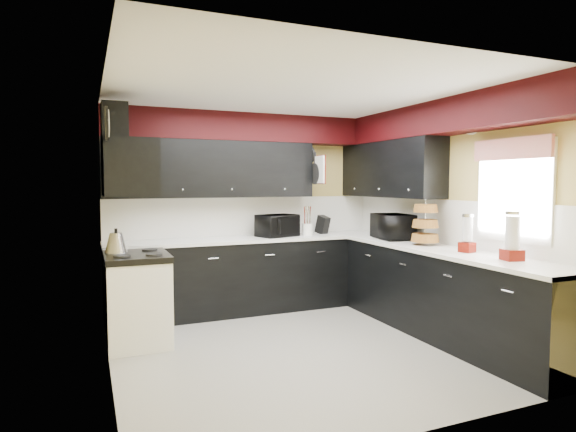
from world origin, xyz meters
The scene contains 35 objects.
ground centered at (0.00, 0.00, 0.00)m, with size 3.60×3.60×0.00m, color gray.
wall_back centered at (0.00, 1.80, 1.25)m, with size 3.60×0.06×2.50m, color #E0C666.
wall_right centered at (1.80, 0.00, 1.25)m, with size 0.06×3.60×2.50m, color #E0C666.
wall_left centered at (-1.80, 0.00, 1.25)m, with size 0.06×3.60×2.50m, color #E0C666.
ceiling centered at (0.00, 0.00, 2.50)m, with size 3.60×3.60×0.06m, color white.
cab_back centered at (0.00, 1.50, 0.45)m, with size 3.60×0.60×0.90m, color black.
cab_right centered at (1.50, -0.30, 0.45)m, with size 0.60×3.00×0.90m, color black.
counter_back centered at (0.00, 1.50, 0.92)m, with size 3.62×0.64×0.04m, color white.
counter_right centered at (1.50, -0.30, 0.92)m, with size 0.64×3.02×0.04m, color white.
splash_back centered at (0.00, 1.79, 1.19)m, with size 3.60×0.02×0.50m, color white.
splash_right centered at (1.79, 0.00, 1.19)m, with size 0.02×3.60×0.50m, color white.
upper_back centered at (-0.50, 1.62, 1.80)m, with size 2.60×0.35×0.70m, color black.
upper_right centered at (1.62, 0.90, 1.80)m, with size 0.35×1.80×0.70m, color black.
soffit_back centered at (0.00, 1.62, 2.33)m, with size 3.60×0.36×0.35m, color black.
soffit_right centered at (1.62, -0.18, 2.33)m, with size 0.36×3.24×0.35m, color black.
stove centered at (-1.50, 0.75, 0.43)m, with size 0.60×0.75×0.86m, color white.
cooktop centered at (-1.50, 0.75, 0.89)m, with size 0.62×0.77×0.06m, color black.
hood centered at (-1.55, 0.75, 1.78)m, with size 0.50×0.78×0.55m, color black.
hood_duct centered at (-1.68, 0.75, 2.20)m, with size 0.24×0.40×0.40m, color black.
window centered at (1.79, -0.90, 1.55)m, with size 0.03×0.86×0.96m, color white, non-canonical shape.
valance centered at (1.73, -0.90, 1.95)m, with size 0.04×0.88×0.20m, color red.
pan_top centered at (0.82, 1.55, 2.00)m, with size 0.03×0.22×0.40m, color black, non-canonical shape.
pan_mid centered at (0.82, 1.42, 1.75)m, with size 0.03×0.28×0.46m, color black, non-canonical shape.
pan_low centered at (0.82, 1.68, 1.72)m, with size 0.03×0.24×0.42m, color black, non-canonical shape.
cut_board centered at (0.83, 1.30, 1.80)m, with size 0.03×0.26×0.35m, color white.
baskets centered at (1.52, 0.05, 1.18)m, with size 0.27×0.27×0.50m, color brown, non-canonical shape.
clock centered at (-1.77, 0.25, 2.15)m, with size 0.03×0.30×0.30m, color black, non-canonical shape.
deco_plate centered at (1.77, -0.35, 2.25)m, with size 0.03×0.24×0.24m, color white, non-canonical shape.
toaster_oven centered at (0.32, 1.47, 1.08)m, with size 0.49×0.40×0.28m, color black.
microwave centered at (1.52, 0.66, 1.09)m, with size 0.55×0.37×0.31m, color black.
utensil_crock centered at (0.73, 1.45, 1.02)m, with size 0.14×0.14×0.15m, color white.
knife_block centered at (1.00, 1.55, 1.06)m, with size 0.11×0.15×0.24m, color black.
kettle centered at (-1.68, 0.93, 1.02)m, with size 0.22×0.22×0.20m, color #A4A4A8, non-canonical shape.
dispenser_a centered at (1.54, -0.57, 1.11)m, with size 0.13×0.13×0.34m, color #630D00, non-canonical shape.
dispenser_b centered at (1.54, -1.12, 1.15)m, with size 0.16×0.16×0.42m, color #5C0C17, non-canonical shape.
Camera 1 is at (-1.95, -4.26, 1.64)m, focal length 30.00 mm.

